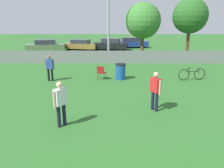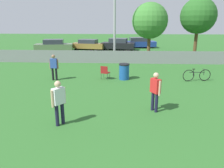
{
  "view_description": "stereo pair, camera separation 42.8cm",
  "coord_description": "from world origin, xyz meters",
  "px_view_note": "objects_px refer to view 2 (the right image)",
  "views": [
    {
      "loc": [
        -1.31,
        -0.76,
        3.61
      ],
      "look_at": [
        -1.38,
        7.98,
        1.05
      ],
      "focal_mm": 35.0,
      "sensor_mm": 36.0,
      "label": 1
    },
    {
      "loc": [
        -0.88,
        -0.75,
        3.61
      ],
      "look_at": [
        -1.38,
        7.98,
        1.05
      ],
      "focal_mm": 35.0,
      "sensor_mm": 36.0,
      "label": 2
    }
  ],
  "objects_px": {
    "folding_chair_sideline": "(105,72)",
    "parked_car_blue": "(138,43)",
    "spectator_in_blue": "(54,66)",
    "parked_car_tan": "(88,45)",
    "trash_bin": "(124,71)",
    "parked_car_dark": "(118,44)",
    "player_thrower_red": "(155,89)",
    "bicycle_sideline": "(197,75)",
    "player_receiver_white": "(59,100)",
    "parked_car_olive": "(54,46)",
    "tree_far_right": "(198,16)",
    "tree_near_pole": "(150,21)"
  },
  "relations": [
    {
      "from": "parked_car_tan",
      "to": "folding_chair_sideline",
      "type": "bearing_deg",
      "value": -65.63
    },
    {
      "from": "parked_car_olive",
      "to": "parked_car_tan",
      "type": "distance_m",
      "value": 4.26
    },
    {
      "from": "tree_far_right",
      "to": "spectator_in_blue",
      "type": "distance_m",
      "value": 14.9
    },
    {
      "from": "trash_bin",
      "to": "parked_car_dark",
      "type": "bearing_deg",
      "value": 93.19
    },
    {
      "from": "tree_near_pole",
      "to": "parked_car_tan",
      "type": "relative_size",
      "value": 1.19
    },
    {
      "from": "player_thrower_red",
      "to": "bicycle_sideline",
      "type": "distance_m",
      "value": 5.8
    },
    {
      "from": "trash_bin",
      "to": "parked_car_blue",
      "type": "height_order",
      "value": "parked_car_blue"
    },
    {
      "from": "parked_car_olive",
      "to": "parked_car_dark",
      "type": "bearing_deg",
      "value": 1.93
    },
    {
      "from": "player_thrower_red",
      "to": "parked_car_tan",
      "type": "height_order",
      "value": "player_thrower_red"
    },
    {
      "from": "player_thrower_red",
      "to": "parked_car_dark",
      "type": "distance_m",
      "value": 19.34
    },
    {
      "from": "player_thrower_red",
      "to": "folding_chair_sideline",
      "type": "bearing_deg",
      "value": 174.74
    },
    {
      "from": "bicycle_sideline",
      "to": "parked_car_dark",
      "type": "distance_m",
      "value": 15.35
    },
    {
      "from": "folding_chair_sideline",
      "to": "parked_car_olive",
      "type": "bearing_deg",
      "value": -42.65
    },
    {
      "from": "tree_far_right",
      "to": "player_receiver_white",
      "type": "relative_size",
      "value": 3.5
    },
    {
      "from": "tree_far_right",
      "to": "parked_car_olive",
      "type": "height_order",
      "value": "tree_far_right"
    },
    {
      "from": "player_receiver_white",
      "to": "parked_car_dark",
      "type": "height_order",
      "value": "player_receiver_white"
    },
    {
      "from": "spectator_in_blue",
      "to": "folding_chair_sideline",
      "type": "relative_size",
      "value": 1.86
    },
    {
      "from": "tree_far_right",
      "to": "folding_chair_sideline",
      "type": "bearing_deg",
      "value": -132.88
    },
    {
      "from": "parked_car_blue",
      "to": "parked_car_dark",
      "type": "bearing_deg",
      "value": -145.33
    },
    {
      "from": "folding_chair_sideline",
      "to": "parked_car_blue",
      "type": "height_order",
      "value": "parked_car_blue"
    },
    {
      "from": "folding_chair_sideline",
      "to": "parked_car_blue",
      "type": "relative_size",
      "value": 0.18
    },
    {
      "from": "tree_near_pole",
      "to": "folding_chair_sideline",
      "type": "distance_m",
      "value": 9.58
    },
    {
      "from": "tree_far_right",
      "to": "parked_car_tan",
      "type": "relative_size",
      "value": 1.29
    },
    {
      "from": "player_thrower_red",
      "to": "tree_far_right",
      "type": "bearing_deg",
      "value": 125.49
    },
    {
      "from": "spectator_in_blue",
      "to": "tree_near_pole",
      "type": "bearing_deg",
      "value": -125.88
    },
    {
      "from": "spectator_in_blue",
      "to": "bicycle_sideline",
      "type": "xyz_separation_m",
      "value": [
        8.78,
        0.27,
        -0.55
      ]
    },
    {
      "from": "trash_bin",
      "to": "parked_car_olive",
      "type": "xyz_separation_m",
      "value": [
        -8.47,
        12.54,
        0.18
      ]
    },
    {
      "from": "parked_car_blue",
      "to": "player_thrower_red",
      "type": "bearing_deg",
      "value": -99.26
    },
    {
      "from": "player_thrower_red",
      "to": "parked_car_olive",
      "type": "xyz_separation_m",
      "value": [
        -9.73,
        17.54,
        -0.26
      ]
    },
    {
      "from": "folding_chair_sideline",
      "to": "parked_car_tan",
      "type": "distance_m",
      "value": 14.79
    },
    {
      "from": "tree_far_right",
      "to": "trash_bin",
      "type": "bearing_deg",
      "value": -128.58
    },
    {
      "from": "player_receiver_white",
      "to": "spectator_in_blue",
      "type": "distance_m",
      "value": 6.31
    },
    {
      "from": "player_receiver_white",
      "to": "bicycle_sideline",
      "type": "height_order",
      "value": "player_receiver_white"
    },
    {
      "from": "tree_far_right",
      "to": "parked_car_dark",
      "type": "xyz_separation_m",
      "value": [
        -7.78,
        5.48,
        -3.29
      ]
    },
    {
      "from": "bicycle_sideline",
      "to": "parked_car_blue",
      "type": "relative_size",
      "value": 0.37
    },
    {
      "from": "tree_far_right",
      "to": "parked_car_blue",
      "type": "bearing_deg",
      "value": 122.86
    },
    {
      "from": "parked_car_blue",
      "to": "trash_bin",
      "type": "bearing_deg",
      "value": -104.05
    },
    {
      "from": "player_thrower_red",
      "to": "parked_car_tan",
      "type": "relative_size",
      "value": 0.37
    },
    {
      "from": "spectator_in_blue",
      "to": "player_receiver_white",
      "type": "bearing_deg",
      "value": 110.68
    },
    {
      "from": "folding_chair_sideline",
      "to": "parked_car_tan",
      "type": "xyz_separation_m",
      "value": [
        -3.39,
        14.4,
        0.14
      ]
    },
    {
      "from": "parked_car_olive",
      "to": "folding_chair_sideline",
      "type": "bearing_deg",
      "value": -70.62
    },
    {
      "from": "spectator_in_blue",
      "to": "parked_car_blue",
      "type": "height_order",
      "value": "spectator_in_blue"
    },
    {
      "from": "folding_chair_sideline",
      "to": "parked_car_dark",
      "type": "xyz_separation_m",
      "value": [
        0.42,
        14.31,
        0.22
      ]
    },
    {
      "from": "spectator_in_blue",
      "to": "bicycle_sideline",
      "type": "distance_m",
      "value": 8.8
    },
    {
      "from": "folding_chair_sideline",
      "to": "parked_car_tan",
      "type": "relative_size",
      "value": 0.19
    },
    {
      "from": "parked_car_tan",
      "to": "tree_far_right",
      "type": "bearing_deg",
      "value": -14.58
    },
    {
      "from": "player_thrower_red",
      "to": "parked_car_blue",
      "type": "height_order",
      "value": "player_thrower_red"
    },
    {
      "from": "player_receiver_white",
      "to": "trash_bin",
      "type": "xyz_separation_m",
      "value": [
        2.26,
        6.42,
        -0.44
      ]
    },
    {
      "from": "player_thrower_red",
      "to": "folding_chair_sideline",
      "type": "height_order",
      "value": "player_thrower_red"
    },
    {
      "from": "spectator_in_blue",
      "to": "parked_car_blue",
      "type": "distance_m",
      "value": 18.21
    }
  ]
}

